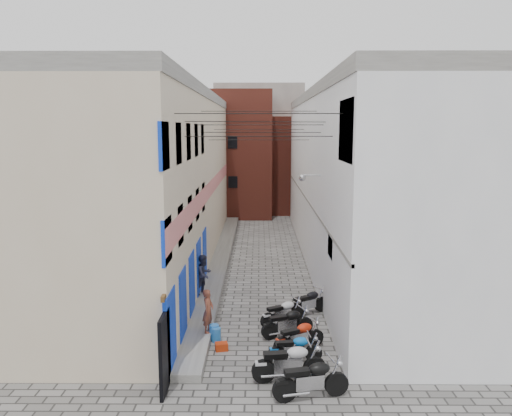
{
  "coord_description": "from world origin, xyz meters",
  "views": [
    {
      "loc": [
        0.02,
        -12.99,
        7.07
      ],
      "look_at": [
        -0.15,
        12.42,
        3.0
      ],
      "focal_mm": 35.0,
      "sensor_mm": 36.0,
      "label": 1
    }
  ],
  "objects_px": {
    "motorcycle_d": "(299,335)",
    "person_a": "(208,311)",
    "motorcycle_g": "(308,301)",
    "water_jug_far": "(214,332)",
    "motorcycle_f": "(283,311)",
    "motorcycle_e": "(288,321)",
    "person_b": "(204,274)",
    "motorcycle_c": "(295,347)",
    "motorcycle_a": "(311,377)",
    "water_jug_near": "(216,335)",
    "red_crate": "(221,347)",
    "motorcycle_b": "(289,360)"
  },
  "relations": [
    {
      "from": "water_jug_near",
      "to": "water_jug_far",
      "type": "relative_size",
      "value": 0.93
    },
    {
      "from": "motorcycle_c",
      "to": "person_b",
      "type": "bearing_deg",
      "value": -156.66
    },
    {
      "from": "motorcycle_d",
      "to": "person_a",
      "type": "distance_m",
      "value": 3.17
    },
    {
      "from": "person_a",
      "to": "person_b",
      "type": "distance_m",
      "value": 3.98
    },
    {
      "from": "person_a",
      "to": "water_jug_far",
      "type": "height_order",
      "value": "person_a"
    },
    {
      "from": "motorcycle_f",
      "to": "motorcycle_c",
      "type": "bearing_deg",
      "value": -24.26
    },
    {
      "from": "motorcycle_e",
      "to": "motorcycle_d",
      "type": "bearing_deg",
      "value": -5.09
    },
    {
      "from": "motorcycle_g",
      "to": "red_crate",
      "type": "height_order",
      "value": "motorcycle_g"
    },
    {
      "from": "motorcycle_b",
      "to": "motorcycle_e",
      "type": "bearing_deg",
      "value": 170.69
    },
    {
      "from": "motorcycle_g",
      "to": "person_a",
      "type": "bearing_deg",
      "value": -91.21
    },
    {
      "from": "red_crate",
      "to": "water_jug_far",
      "type": "bearing_deg",
      "value": 110.25
    },
    {
      "from": "person_b",
      "to": "red_crate",
      "type": "bearing_deg",
      "value": -133.76
    },
    {
      "from": "motorcycle_d",
      "to": "water_jug_far",
      "type": "distance_m",
      "value": 2.94
    },
    {
      "from": "motorcycle_g",
      "to": "water_jug_far",
      "type": "relative_size",
      "value": 3.65
    },
    {
      "from": "water_jug_near",
      "to": "water_jug_far",
      "type": "height_order",
      "value": "water_jug_far"
    },
    {
      "from": "person_a",
      "to": "red_crate",
      "type": "relative_size",
      "value": 3.78
    },
    {
      "from": "motorcycle_b",
      "to": "red_crate",
      "type": "xyz_separation_m",
      "value": [
        -2.06,
        1.98,
        -0.5
      ]
    },
    {
      "from": "motorcycle_a",
      "to": "motorcycle_d",
      "type": "bearing_deg",
      "value": 168.79
    },
    {
      "from": "motorcycle_d",
      "to": "water_jug_far",
      "type": "xyz_separation_m",
      "value": [
        -2.81,
        0.84,
        -0.28
      ]
    },
    {
      "from": "person_a",
      "to": "water_jug_near",
      "type": "xyz_separation_m",
      "value": [
        0.29,
        -0.23,
        -0.76
      ]
    },
    {
      "from": "motorcycle_d",
      "to": "person_a",
      "type": "height_order",
      "value": "person_a"
    },
    {
      "from": "motorcycle_g",
      "to": "person_a",
      "type": "relative_size",
      "value": 1.26
    },
    {
      "from": "person_a",
      "to": "red_crate",
      "type": "xyz_separation_m",
      "value": [
        0.51,
        -0.89,
        -0.87
      ]
    },
    {
      "from": "motorcycle_e",
      "to": "person_a",
      "type": "distance_m",
      "value": 2.73
    },
    {
      "from": "motorcycle_e",
      "to": "person_b",
      "type": "relative_size",
      "value": 1.15
    },
    {
      "from": "motorcycle_c",
      "to": "motorcycle_e",
      "type": "bearing_deg",
      "value": 176.07
    },
    {
      "from": "motorcycle_f",
      "to": "motorcycle_g",
      "type": "distance_m",
      "value": 1.45
    },
    {
      "from": "motorcycle_a",
      "to": "red_crate",
      "type": "bearing_deg",
      "value": -151.24
    },
    {
      "from": "person_b",
      "to": "water_jug_near",
      "type": "relative_size",
      "value": 3.5
    },
    {
      "from": "motorcycle_a",
      "to": "motorcycle_f",
      "type": "distance_m",
      "value": 5.01
    },
    {
      "from": "motorcycle_b",
      "to": "person_b",
      "type": "height_order",
      "value": "person_b"
    },
    {
      "from": "person_b",
      "to": "water_jug_near",
      "type": "height_order",
      "value": "person_b"
    },
    {
      "from": "motorcycle_a",
      "to": "water_jug_near",
      "type": "bearing_deg",
      "value": -154.66
    },
    {
      "from": "motorcycle_f",
      "to": "water_jug_far",
      "type": "relative_size",
      "value": 3.56
    },
    {
      "from": "water_jug_far",
      "to": "person_a",
      "type": "bearing_deg",
      "value": 165.78
    },
    {
      "from": "person_b",
      "to": "motorcycle_c",
      "type": "bearing_deg",
      "value": -115.56
    },
    {
      "from": "motorcycle_b",
      "to": "water_jug_near",
      "type": "height_order",
      "value": "motorcycle_b"
    },
    {
      "from": "person_a",
      "to": "person_b",
      "type": "relative_size",
      "value": 0.89
    },
    {
      "from": "motorcycle_f",
      "to": "motorcycle_g",
      "type": "bearing_deg",
      "value": 106.84
    },
    {
      "from": "motorcycle_d",
      "to": "motorcycle_g",
      "type": "xyz_separation_m",
      "value": [
        0.6,
        3.12,
        0.0
      ]
    },
    {
      "from": "motorcycle_c",
      "to": "motorcycle_f",
      "type": "distance_m",
      "value": 2.93
    },
    {
      "from": "motorcycle_b",
      "to": "motorcycle_e",
      "type": "height_order",
      "value": "motorcycle_b"
    },
    {
      "from": "motorcycle_g",
      "to": "motorcycle_d",
      "type": "bearing_deg",
      "value": -43.74
    },
    {
      "from": "motorcycle_a",
      "to": "motorcycle_e",
      "type": "height_order",
      "value": "motorcycle_a"
    },
    {
      "from": "motorcycle_c",
      "to": "motorcycle_d",
      "type": "bearing_deg",
      "value": 159.51
    },
    {
      "from": "motorcycle_e",
      "to": "motorcycle_g",
      "type": "xyz_separation_m",
      "value": [
        0.91,
        2.04,
        -0.01
      ]
    },
    {
      "from": "motorcycle_f",
      "to": "person_b",
      "type": "height_order",
      "value": "person_b"
    },
    {
      "from": "motorcycle_c",
      "to": "motorcycle_d",
      "type": "distance_m",
      "value": 0.86
    },
    {
      "from": "motorcycle_b",
      "to": "motorcycle_e",
      "type": "xyz_separation_m",
      "value": [
        0.12,
        3.05,
        -0.07
      ]
    },
    {
      "from": "motorcycle_b",
      "to": "motorcycle_f",
      "type": "relative_size",
      "value": 1.18
    }
  ]
}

